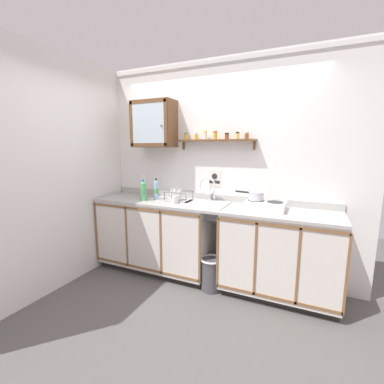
% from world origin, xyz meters
% --- Properties ---
extents(floor, '(5.99, 5.99, 0.00)m').
position_xyz_m(floor, '(0.00, 0.00, 0.00)').
color(floor, '#565451').
rests_on(floor, ground).
extents(back_wall, '(3.59, 0.07, 2.70)m').
position_xyz_m(back_wall, '(0.00, 0.63, 1.36)').
color(back_wall, white).
rests_on(back_wall, ground).
extents(side_wall_left, '(0.05, 3.40, 2.70)m').
position_xyz_m(side_wall_left, '(-1.52, -0.30, 1.35)').
color(side_wall_left, white).
rests_on(side_wall_left, ground).
extents(lower_cabinet_run, '(1.54, 0.59, 0.93)m').
position_xyz_m(lower_cabinet_run, '(-0.72, 0.31, 0.47)').
color(lower_cabinet_run, black).
rests_on(lower_cabinet_run, ground).
extents(lower_cabinet_run_right, '(1.25, 0.59, 0.93)m').
position_xyz_m(lower_cabinet_run_right, '(0.86, 0.31, 0.47)').
color(lower_cabinet_run_right, black).
rests_on(lower_cabinet_run_right, ground).
extents(countertop, '(2.95, 0.62, 0.03)m').
position_xyz_m(countertop, '(0.00, 0.31, 0.95)').
color(countertop, '#B2B2AD').
rests_on(countertop, lower_cabinet_run).
extents(backsplash, '(2.95, 0.02, 0.08)m').
position_xyz_m(backsplash, '(0.00, 0.59, 1.00)').
color(backsplash, '#B2B2AD').
rests_on(backsplash, countertop).
extents(sink, '(0.52, 0.47, 0.46)m').
position_xyz_m(sink, '(-0.01, 0.35, 0.94)').
color(sink, silver).
rests_on(sink, countertop).
extents(hot_plate_stove, '(0.43, 0.34, 0.09)m').
position_xyz_m(hot_plate_stove, '(0.68, 0.35, 1.01)').
color(hot_plate_stove, silver).
rests_on(hot_plate_stove, countertop).
extents(saucepan, '(0.33, 0.17, 0.10)m').
position_xyz_m(saucepan, '(0.57, 0.37, 1.11)').
color(saucepan, silver).
rests_on(saucepan, hot_plate_stove).
extents(bottle_water_blue_0, '(0.06, 0.06, 0.28)m').
position_xyz_m(bottle_water_blue_0, '(-0.71, 0.33, 1.09)').
color(bottle_water_blue_0, '#8CB7E0').
rests_on(bottle_water_blue_0, countertop).
extents(bottle_water_clear_1, '(0.09, 0.09, 0.30)m').
position_xyz_m(bottle_water_clear_1, '(-0.93, 0.35, 1.10)').
color(bottle_water_clear_1, silver).
rests_on(bottle_water_clear_1, countertop).
extents(bottle_soda_green_2, '(0.08, 0.08, 0.27)m').
position_xyz_m(bottle_soda_green_2, '(-0.82, 0.19, 1.09)').
color(bottle_soda_green_2, '#4CB266').
rests_on(bottle_soda_green_2, countertop).
extents(dish_rack, '(0.32, 0.22, 0.17)m').
position_xyz_m(dish_rack, '(-0.40, 0.34, 1.00)').
color(dish_rack, '#B2B2B7').
rests_on(dish_rack, countertop).
extents(mug, '(0.08, 0.11, 0.09)m').
position_xyz_m(mug, '(-0.37, 0.21, 1.01)').
color(mug, white).
rests_on(mug, countertop).
extents(wall_cabinet, '(0.58, 0.30, 0.60)m').
position_xyz_m(wall_cabinet, '(-0.81, 0.46, 1.94)').
color(wall_cabinet, brown).
extents(spice_shelf, '(0.98, 0.14, 0.23)m').
position_xyz_m(spice_shelf, '(0.03, 0.53, 1.74)').
color(spice_shelf, brown).
extents(warning_sign, '(0.16, 0.01, 0.21)m').
position_xyz_m(warning_sign, '(0.00, 0.60, 1.25)').
color(warning_sign, silver).
extents(trash_bin, '(0.26, 0.26, 0.39)m').
position_xyz_m(trash_bin, '(0.15, 0.12, 0.20)').
color(trash_bin, '#4C4C51').
rests_on(trash_bin, ground).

